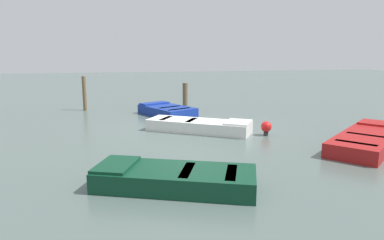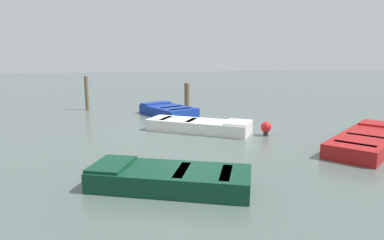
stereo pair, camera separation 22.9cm
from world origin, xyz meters
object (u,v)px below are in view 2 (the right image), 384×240
at_px(marker_buoy, 266,127).
at_px(mooring_piling_center, 187,96).
at_px(rowboat_white, 199,126).
at_px(rowboat_dark_green, 169,178).
at_px(rowboat_red, 368,139).
at_px(mooring_piling_far_right, 87,93).
at_px(rowboat_blue, 168,110).

bearing_deg(marker_buoy, mooring_piling_center, 13.24).
relative_size(rowboat_white, marker_buoy, 7.56).
relative_size(mooring_piling_center, marker_buoy, 2.65).
relative_size(rowboat_dark_green, rowboat_red, 0.85).
bearing_deg(marker_buoy, rowboat_red, -128.61).
bearing_deg(marker_buoy, mooring_piling_far_right, 42.67).
xyz_separation_m(rowboat_red, mooring_piling_far_right, (8.72, 8.67, 0.60)).
relative_size(rowboat_blue, mooring_piling_center, 2.34).
xyz_separation_m(mooring_piling_far_right, marker_buoy, (-6.81, -6.28, -0.53)).
relative_size(mooring_piling_far_right, marker_buoy, 3.41).
height_order(rowboat_white, rowboat_red, same).
height_order(rowboat_dark_green, marker_buoy, marker_buoy).
distance_m(rowboat_white, mooring_piling_far_right, 7.18).
bearing_deg(marker_buoy, rowboat_blue, 30.06).
height_order(rowboat_dark_green, mooring_piling_center, mooring_piling_center).
xyz_separation_m(rowboat_white, rowboat_dark_green, (-4.93, 1.77, 0.00)).
bearing_deg(rowboat_blue, marker_buoy, -175.88).
xyz_separation_m(rowboat_white, rowboat_blue, (3.52, 0.61, 0.00)).
bearing_deg(rowboat_blue, rowboat_dark_green, 146.24).
xyz_separation_m(mooring_piling_center, marker_buoy, (-6.23, -1.47, -0.35)).
height_order(rowboat_blue, rowboat_red, same).
distance_m(rowboat_white, rowboat_dark_green, 5.24).
xyz_separation_m(rowboat_white, marker_buoy, (-1.05, -2.04, 0.07)).
height_order(rowboat_blue, mooring_piling_center, mooring_piling_center).
bearing_deg(rowboat_red, marker_buoy, 102.66).
xyz_separation_m(rowboat_white, mooring_piling_far_right, (5.76, 4.24, 0.60)).
height_order(rowboat_blue, mooring_piling_far_right, mooring_piling_far_right).
bearing_deg(mooring_piling_center, rowboat_white, 173.71).
relative_size(rowboat_white, rowboat_dark_green, 1.05).
height_order(rowboat_red, marker_buoy, marker_buoy).
height_order(rowboat_red, mooring_piling_far_right, mooring_piling_far_right).
distance_m(rowboat_white, rowboat_red, 5.33).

